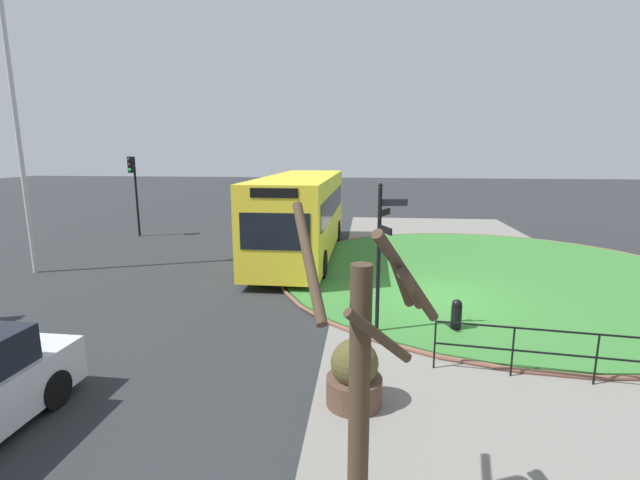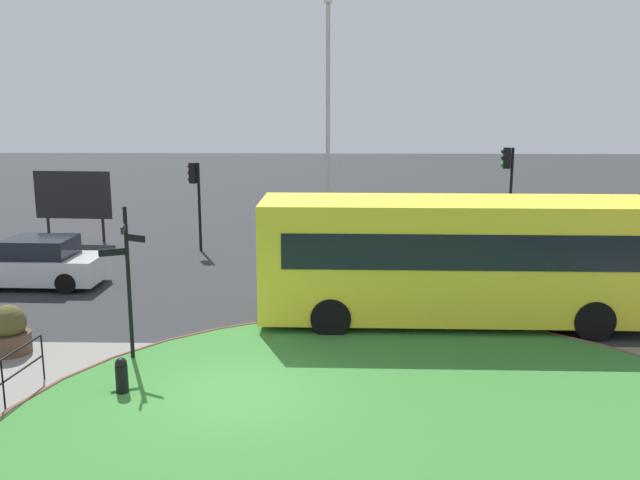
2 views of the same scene
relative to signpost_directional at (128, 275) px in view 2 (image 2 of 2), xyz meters
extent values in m
plane|color=#282B2D|center=(2.64, -1.78, -2.02)|extent=(120.00, 120.00, 0.00)
cube|color=gray|center=(2.64, -3.30, -2.01)|extent=(32.00, 8.97, 0.02)
cylinder|color=#387A33|center=(5.64, -4.03, -1.97)|extent=(14.51, 14.51, 0.10)
torus|color=brown|center=(5.64, -4.03, -1.97)|extent=(14.82, 14.82, 0.11)
cylinder|color=black|center=(0.00, 0.05, -0.30)|extent=(0.09, 0.09, 3.44)
sphere|color=black|center=(0.00, 0.05, 1.46)|extent=(0.10, 0.10, 0.10)
cube|color=black|center=(0.05, -0.28, 1.08)|extent=(0.13, 0.57, 0.15)
cube|color=black|center=(0.26, -0.08, 0.84)|extent=(0.44, 0.25, 0.15)
cube|color=black|center=(-0.29, -0.08, 0.52)|extent=(0.52, 0.25, 0.15)
cylinder|color=black|center=(0.33, -1.82, -1.70)|extent=(0.25, 0.25, 0.65)
sphere|color=black|center=(0.33, -1.82, -1.33)|extent=(0.24, 0.24, 0.24)
cylinder|color=black|center=(-1.56, -1.04, -1.53)|extent=(0.04, 0.04, 0.99)
cylinder|color=black|center=(-1.73, -2.45, -1.53)|extent=(0.04, 0.04, 0.99)
cube|color=yellow|center=(7.64, 2.93, -0.25)|extent=(10.02, 2.65, 2.99)
cube|color=black|center=(7.62, 1.65, 0.16)|extent=(8.80, 0.11, 0.88)
cube|color=black|center=(7.65, 4.22, 0.16)|extent=(8.80, 0.11, 0.88)
cube|color=black|center=(2.63, 2.98, -0.11)|extent=(0.04, 2.09, 1.10)
cube|color=black|center=(2.63, 2.98, 1.02)|extent=(0.03, 1.40, 0.28)
cylinder|color=black|center=(4.43, 1.79, -1.52)|extent=(1.00, 0.31, 1.00)
cylinder|color=black|center=(4.45, 4.14, -1.52)|extent=(1.00, 0.31, 1.00)
cylinder|color=black|center=(10.82, 1.73, -1.52)|extent=(1.00, 0.31, 1.00)
cylinder|color=black|center=(10.85, 4.08, -1.52)|extent=(1.00, 0.31, 1.00)
cube|color=silver|center=(-4.82, 6.32, -1.46)|extent=(4.10, 1.90, 0.78)
cube|color=black|center=(-4.66, 6.32, -0.78)|extent=(2.02, 1.64, 0.59)
cylinder|color=black|center=(-6.06, 7.17, -1.70)|extent=(0.64, 0.23, 0.64)
cylinder|color=black|center=(-3.59, 5.47, -1.70)|extent=(0.64, 0.23, 0.64)
cylinder|color=black|center=(-3.55, 7.12, -1.70)|extent=(0.64, 0.23, 0.64)
cylinder|color=black|center=(-0.68, 11.51, -0.33)|extent=(0.11, 0.11, 3.39)
cube|color=black|center=(-0.88, 11.56, 0.98)|extent=(0.31, 0.31, 0.78)
sphere|color=red|center=(-1.03, 11.60, 1.22)|extent=(0.16, 0.16, 0.16)
sphere|color=black|center=(-1.03, 11.60, 0.98)|extent=(0.16, 0.16, 0.16)
sphere|color=black|center=(-1.03, 11.60, 0.73)|extent=(0.16, 0.16, 0.16)
cylinder|color=black|center=(11.14, 11.75, -0.04)|extent=(0.11, 0.11, 3.96)
cube|color=black|center=(10.93, 11.77, 1.55)|extent=(0.29, 0.29, 0.78)
sphere|color=black|center=(10.78, 11.79, 1.79)|extent=(0.16, 0.16, 0.16)
sphere|color=black|center=(10.78, 11.79, 1.55)|extent=(0.16, 0.16, 0.16)
sphere|color=green|center=(10.78, 11.79, 1.30)|extent=(0.16, 0.16, 0.16)
cylinder|color=#B7B7BC|center=(4.20, 11.97, 2.56)|extent=(0.16, 0.16, 9.17)
cylinder|color=silver|center=(4.20, 11.97, 7.27)|extent=(0.32, 0.32, 0.22)
cylinder|color=black|center=(-7.28, 13.21, -1.06)|extent=(0.12, 0.12, 1.93)
cylinder|color=black|center=(-4.96, 13.06, -1.06)|extent=(0.12, 0.12, 1.93)
cube|color=red|center=(-6.12, 13.14, -0.09)|extent=(3.10, 0.32, 1.83)
cube|color=black|center=(-6.13, 13.07, -0.09)|extent=(3.19, 0.24, 1.93)
cylinder|color=brown|center=(-2.98, 0.49, -1.78)|extent=(0.94, 0.94, 0.50)
sphere|color=#4C4723|center=(-2.98, 0.49, -1.27)|extent=(0.80, 0.80, 0.80)
camera|label=1|loc=(-9.82, 0.34, 2.19)|focal=24.86mm
camera|label=2|loc=(4.57, -14.65, 3.82)|focal=39.21mm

